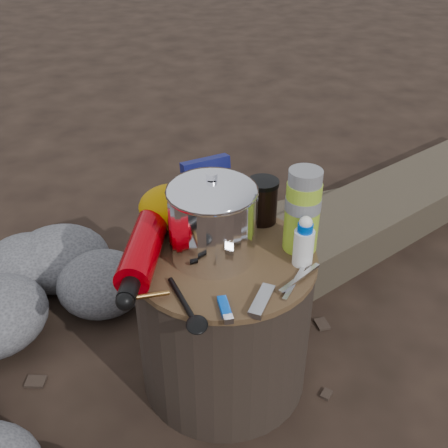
{
  "coord_description": "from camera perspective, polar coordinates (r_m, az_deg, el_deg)",
  "views": [
    {
      "loc": [
        -0.09,
        -0.99,
        1.12
      ],
      "look_at": [
        0.0,
        0.0,
        0.48
      ],
      "focal_mm": 43.15,
      "sensor_mm": 36.0,
      "label": 1
    }
  ],
  "objects": [
    {
      "name": "foil_windscreen",
      "position": [
        1.25,
        -1.12,
        0.4
      ],
      "size": [
        0.2,
        0.2,
        0.12
      ],
      "primitive_type": "cylinder",
      "color": "silver",
      "rests_on": "stump"
    },
    {
      "name": "pot_grabber",
      "position": [
        1.16,
        7.55,
        -5.99
      ],
      "size": [
        0.11,
        0.12,
        0.01
      ],
      "primitive_type": null,
      "rotation": [
        0.0,
        0.0,
        -0.7
      ],
      "color": "#BCBCC0",
      "rests_on": "stump"
    },
    {
      "name": "ground",
      "position": [
        1.5,
        -0.0,
        -15.61
      ],
      "size": [
        60.0,
        60.0,
        0.0
      ],
      "primitive_type": "plane",
      "color": "black",
      "rests_on": "ground"
    },
    {
      "name": "log_main",
      "position": [
        2.19,
        18.41,
        2.3
      ],
      "size": [
        1.57,
        1.16,
        0.14
      ],
      "primitive_type": "cube",
      "rotation": [
        0.0,
        0.0,
        -0.99
      ],
      "color": "#3F3729",
      "rests_on": "ground"
    },
    {
      "name": "rock_ring",
      "position": [
        1.5,
        -19.52,
        -12.62
      ],
      "size": [
        0.45,
        0.98,
        0.19
      ],
      "primitive_type": null,
      "color": "#515155",
      "rests_on": "ground"
    },
    {
      "name": "log_small",
      "position": [
        2.19,
        16.91,
        1.9
      ],
      "size": [
        1.25,
        0.58,
        0.1
      ],
      "primitive_type": "cube",
      "rotation": [
        0.0,
        0.0,
        -1.27
      ],
      "color": "#3F3729",
      "rests_on": "ground"
    },
    {
      "name": "stuff_sack",
      "position": [
        1.32,
        -5.56,
        1.8
      ],
      "size": [
        0.16,
        0.13,
        0.11
      ],
      "primitive_type": "ellipsoid",
      "color": "#B88000",
      "rests_on": "stump"
    },
    {
      "name": "fuel_bottle",
      "position": [
        1.2,
        -8.54,
        -2.67
      ],
      "size": [
        0.13,
        0.33,
        0.08
      ],
      "primitive_type": null,
      "rotation": [
        0.0,
        0.0,
        -0.17
      ],
      "color": "#A50008",
      "rests_on": "stump"
    },
    {
      "name": "lighter",
      "position": [
        1.09,
        0.04,
        -8.76
      ],
      "size": [
        0.03,
        0.08,
        0.01
      ],
      "primitive_type": "cube",
      "rotation": [
        0.0,
        0.0,
        0.12
      ],
      "color": "#0045C6",
      "rests_on": "stump"
    },
    {
      "name": "travel_mug",
      "position": [
        1.34,
        4.08,
        2.41
      ],
      "size": [
        0.07,
        0.07,
        0.11
      ],
      "primitive_type": "cylinder",
      "color": "black",
      "rests_on": "stump"
    },
    {
      "name": "squeeze_bottle",
      "position": [
        1.2,
        8.45,
        -2.03
      ],
      "size": [
        0.05,
        0.05,
        0.11
      ],
      "primitive_type": "cylinder",
      "color": "white",
      "rests_on": "stump"
    },
    {
      "name": "spork",
      "position": [
        1.11,
        -4.43,
        -8.01
      ],
      "size": [
        0.09,
        0.17,
        0.01
      ],
      "primitive_type": null,
      "rotation": [
        0.0,
        0.0,
        0.33
      ],
      "color": "black",
      "rests_on": "stump"
    },
    {
      "name": "stump",
      "position": [
        1.36,
        -0.0,
        -10.11
      ],
      "size": [
        0.43,
        0.43,
        0.39
      ],
      "primitive_type": "cylinder",
      "color": "black",
      "rests_on": "ground"
    },
    {
      "name": "multitool",
      "position": [
        1.11,
        4.03,
        -8.14
      ],
      "size": [
        0.07,
        0.1,
        0.01
      ],
      "primitive_type": "cube",
      "rotation": [
        0.0,
        0.0,
        -0.46
      ],
      "color": "#BCBCC0",
      "rests_on": "stump"
    },
    {
      "name": "food_pouch",
      "position": [
        1.34,
        -1.78,
        3.72
      ],
      "size": [
        0.12,
        0.07,
        0.16
      ],
      "primitive_type": "cube",
      "rotation": [
        0.0,
        0.0,
        0.38
      ],
      "color": "#0F124E",
      "rests_on": "stump"
    },
    {
      "name": "thermos",
      "position": [
        1.22,
        8.31,
        1.38
      ],
      "size": [
        0.08,
        0.08,
        0.2
      ],
      "primitive_type": "cylinder",
      "color": "#9DC62B",
      "rests_on": "stump"
    },
    {
      "name": "camping_pot",
      "position": [
        1.19,
        -1.24,
        0.71
      ],
      "size": [
        0.2,
        0.2,
        0.2
      ],
      "primitive_type": "cylinder",
      "color": "white",
      "rests_on": "stump"
    }
  ]
}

